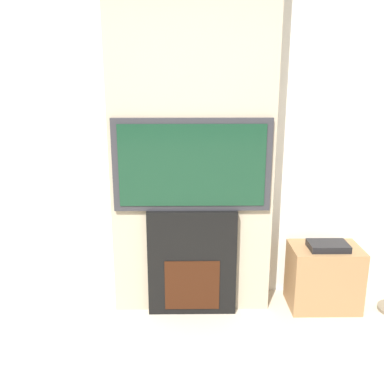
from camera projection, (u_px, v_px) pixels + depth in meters
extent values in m
cube|color=silver|center=(191.00, 130.00, 3.27)|extent=(6.00, 0.06, 2.70)
cube|color=tan|center=(192.00, 133.00, 3.10)|extent=(1.18, 0.30, 2.70)
cube|color=black|center=(192.00, 261.00, 3.21)|extent=(0.66, 0.14, 0.81)
cube|color=#33160A|center=(192.00, 285.00, 3.18)|extent=(0.41, 0.01, 0.39)
cube|color=#2D2D33|center=(192.00, 165.00, 3.01)|extent=(1.12, 0.06, 0.66)
cube|color=#143823|center=(192.00, 166.00, 2.98)|extent=(1.03, 0.01, 0.58)
cube|color=#997047|center=(324.00, 277.00, 3.31)|extent=(0.53, 0.35, 0.49)
cube|color=black|center=(328.00, 246.00, 3.20)|extent=(0.29, 0.19, 0.05)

